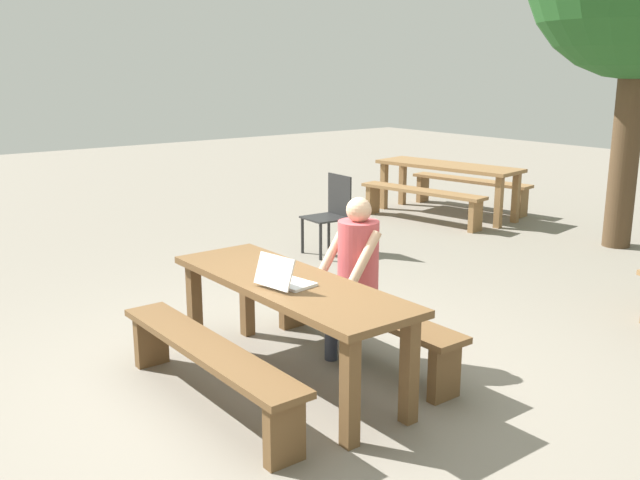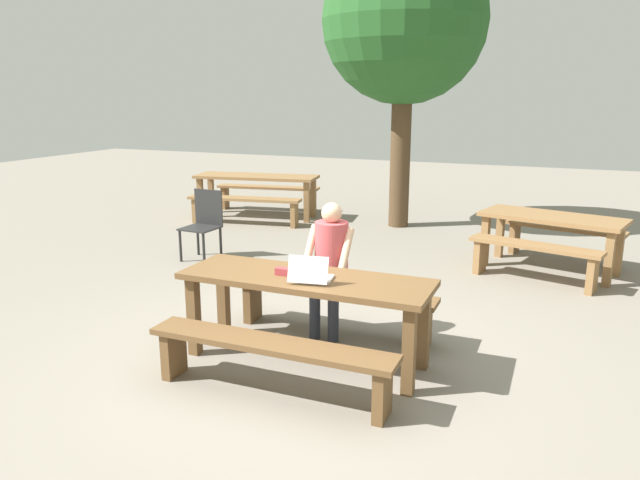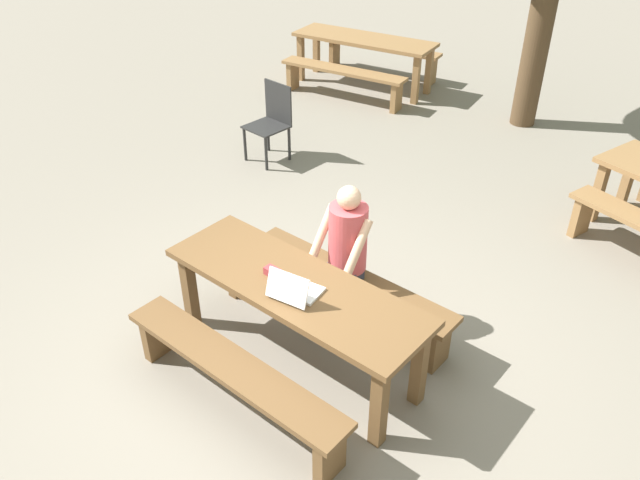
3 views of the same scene
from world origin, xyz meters
name	(u,v)px [view 2 (image 2 of 3)]	position (x,y,z in m)	size (l,w,h in m)	color
ground_plane	(306,360)	(0.00, 0.00, 0.00)	(30.00, 30.00, 0.00)	gray
picnic_table_front	(305,290)	(0.00, 0.00, 0.63)	(2.07, 0.68, 0.74)	brown
bench_near	(270,354)	(0.00, -0.65, 0.33)	(1.92, 0.30, 0.43)	brown
bench_far	(334,299)	(0.00, 0.65, 0.33)	(1.92, 0.30, 0.43)	brown
laptop	(311,275)	(0.09, -0.11, 0.80)	(0.36, 0.34, 0.22)	white
small_pouch	(283,272)	(-0.18, -0.04, 0.77)	(0.12, 0.07, 0.06)	#993338
person_seated	(330,260)	(-0.03, 0.61, 0.72)	(0.42, 0.41, 1.24)	#333847
plastic_chair	(204,223)	(-2.57, 2.42, 0.49)	(0.47, 0.47, 0.93)	#262626
picnic_table_mid	(552,225)	(1.77, 3.59, 0.59)	(1.82, 1.12, 0.71)	olive
bench_mid_south	(534,254)	(1.62, 3.00, 0.34)	(1.55, 0.68, 0.47)	olive
bench_mid_north	(564,235)	(1.93, 4.17, 0.34)	(1.55, 0.68, 0.47)	olive
picnic_table_rear	(257,182)	(-3.23, 5.14, 0.64)	(2.25, 1.02, 0.76)	olive
bench_rear_south	(244,204)	(-3.12, 4.50, 0.36)	(1.98, 0.61, 0.47)	olive
bench_rear_north	(268,192)	(-3.33, 5.78, 0.36)	(1.98, 0.61, 0.47)	olive
tree_left	(405,22)	(-0.68, 5.42, 3.27)	(2.61, 2.61, 4.61)	#4C3823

